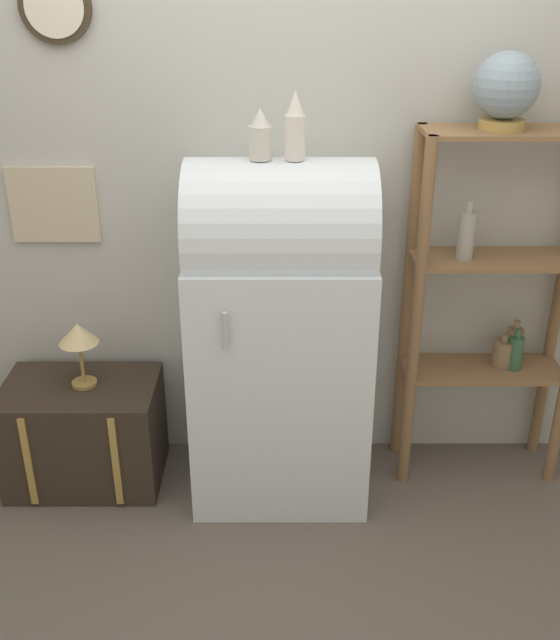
{
  "coord_description": "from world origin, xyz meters",
  "views": [
    {
      "loc": [
        0.0,
        -2.56,
        2.19
      ],
      "look_at": [
        0.0,
        0.26,
        0.83
      ],
      "focal_mm": 42.0,
      "sensor_mm": 36.0,
      "label": 1
    }
  ],
  "objects_px": {
    "suitcase_trunk": "(84,432)",
    "vase_center": "(294,128)",
    "refrigerator": "(279,332)",
    "vase_left": "(260,136)",
    "globe": "(505,88)",
    "desk_lamp": "(78,337)"
  },
  "relations": [
    {
      "from": "suitcase_trunk",
      "to": "desk_lamp",
      "type": "bearing_deg",
      "value": 25.04
    },
    {
      "from": "suitcase_trunk",
      "to": "desk_lamp",
      "type": "height_order",
      "value": "desk_lamp"
    },
    {
      "from": "refrigerator",
      "to": "vase_left",
      "type": "distance_m",
      "value": 0.82
    },
    {
      "from": "vase_left",
      "to": "desk_lamp",
      "type": "bearing_deg",
      "value": 176.28
    },
    {
      "from": "refrigerator",
      "to": "vase_center",
      "type": "bearing_deg",
      "value": -9.99
    },
    {
      "from": "refrigerator",
      "to": "suitcase_trunk",
      "type": "relative_size",
      "value": 2.21
    },
    {
      "from": "refrigerator",
      "to": "desk_lamp",
      "type": "relative_size",
      "value": 5.05
    },
    {
      "from": "globe",
      "to": "desk_lamp",
      "type": "bearing_deg",
      "value": -177.34
    },
    {
      "from": "suitcase_trunk",
      "to": "desk_lamp",
      "type": "xyz_separation_m",
      "value": [
        0.03,
        0.01,
        0.48
      ]
    },
    {
      "from": "refrigerator",
      "to": "vase_center",
      "type": "height_order",
      "value": "vase_center"
    },
    {
      "from": "vase_left",
      "to": "globe",
      "type": "bearing_deg",
      "value": 8.03
    },
    {
      "from": "vase_left",
      "to": "vase_center",
      "type": "xyz_separation_m",
      "value": [
        0.13,
        -0.0,
        0.03
      ]
    },
    {
      "from": "suitcase_trunk",
      "to": "globe",
      "type": "height_order",
      "value": "globe"
    },
    {
      "from": "globe",
      "to": "suitcase_trunk",
      "type": "bearing_deg",
      "value": -176.98
    },
    {
      "from": "vase_center",
      "to": "vase_left",
      "type": "bearing_deg",
      "value": 179.26
    },
    {
      "from": "vase_left",
      "to": "vase_center",
      "type": "relative_size",
      "value": 0.75
    },
    {
      "from": "suitcase_trunk",
      "to": "vase_left",
      "type": "relative_size",
      "value": 3.57
    },
    {
      "from": "globe",
      "to": "vase_left",
      "type": "xyz_separation_m",
      "value": [
        -0.93,
        -0.13,
        -0.15
      ]
    },
    {
      "from": "vase_center",
      "to": "globe",
      "type": "bearing_deg",
      "value": 9.42
    },
    {
      "from": "suitcase_trunk",
      "to": "vase_center",
      "type": "distance_m",
      "value": 1.67
    },
    {
      "from": "refrigerator",
      "to": "suitcase_trunk",
      "type": "xyz_separation_m",
      "value": [
        -0.89,
        0.03,
        -0.53
      ]
    },
    {
      "from": "vase_center",
      "to": "desk_lamp",
      "type": "relative_size",
      "value": 0.85
    }
  ]
}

